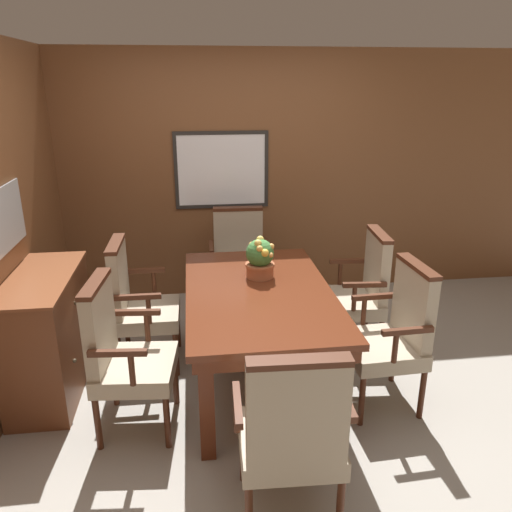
% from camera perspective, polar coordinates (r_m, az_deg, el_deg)
% --- Properties ---
extents(ground_plane, '(14.00, 14.00, 0.00)m').
position_cam_1_polar(ground_plane, '(3.79, 0.69, -15.08)').
color(ground_plane, '#A39E93').
extents(wall_back, '(7.20, 0.08, 2.45)m').
position_cam_1_polar(wall_back, '(5.08, -2.31, 8.96)').
color(wall_back, brown).
rests_on(wall_back, ground_plane).
extents(dining_table, '(1.03, 1.71, 0.75)m').
position_cam_1_polar(dining_table, '(3.57, 0.31, -5.29)').
color(dining_table, '#562614').
rests_on(dining_table, ground_plane).
extents(chair_left_near, '(0.53, 0.59, 1.02)m').
position_cam_1_polar(chair_left_near, '(3.28, -15.10, -10.46)').
color(chair_left_near, '#472314').
rests_on(chair_left_near, ground_plane).
extents(chair_right_far, '(0.52, 0.59, 1.02)m').
position_cam_1_polar(chair_right_far, '(4.16, 11.87, -3.61)').
color(chair_right_far, '#472314').
rests_on(chair_right_far, ground_plane).
extents(chair_head_far, '(0.57, 0.50, 1.02)m').
position_cam_1_polar(chair_head_far, '(4.74, -1.93, -0.32)').
color(chair_head_far, '#472314').
rests_on(chair_head_far, ground_plane).
extents(chair_right_near, '(0.50, 0.57, 1.02)m').
position_cam_1_polar(chair_right_near, '(3.54, 15.52, -8.24)').
color(chair_right_near, '#472314').
rests_on(chair_right_near, ground_plane).
extents(chair_left_far, '(0.49, 0.56, 1.02)m').
position_cam_1_polar(chair_left_far, '(3.97, -13.50, -4.92)').
color(chair_left_far, '#472314').
rests_on(chair_left_far, ground_plane).
extents(chair_head_near, '(0.57, 0.50, 1.02)m').
position_cam_1_polar(chair_head_near, '(2.56, 4.19, -19.38)').
color(chair_head_near, '#472314').
rests_on(chair_head_near, ground_plane).
extents(potted_plant, '(0.22, 0.23, 0.31)m').
position_cam_1_polar(potted_plant, '(3.71, 0.46, -0.23)').
color(potted_plant, '#B2603D').
rests_on(potted_plant, dining_table).
extents(sideboard_cabinet, '(0.45, 1.05, 0.88)m').
position_cam_1_polar(sideboard_cabinet, '(3.89, -22.65, -8.22)').
color(sideboard_cabinet, brown).
rests_on(sideboard_cabinet, ground_plane).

